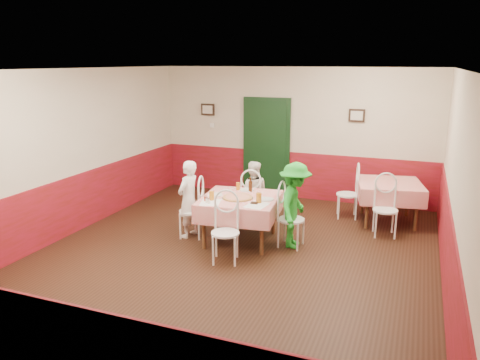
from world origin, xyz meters
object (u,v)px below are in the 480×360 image
(glass_b, at_px, (259,198))
(diner_far, at_px, (253,193))
(chair_second_a, at_px, (347,195))
(glass_a, at_px, (212,196))
(chair_left, at_px, (192,211))
(chair_second_b, at_px, (385,210))
(beer_bottle, at_px, (250,185))
(wallet, at_px, (254,203))
(pizza, at_px, (238,197))
(second_table, at_px, (388,203))
(chair_right, at_px, (291,220))
(main_table, at_px, (240,220))
(chair_near, at_px, (225,233))
(diner_left, at_px, (188,199))
(glass_c, at_px, (238,186))
(chair_far, at_px, (252,201))
(diner_right, at_px, (295,205))

(glass_b, relative_size, diner_far, 0.13)
(chair_second_a, distance_m, glass_a, 2.89)
(diner_far, bearing_deg, chair_left, 36.71)
(chair_second_b, bearing_deg, beer_bottle, -172.69)
(wallet, bearing_deg, pizza, 146.84)
(glass_a, xyz_separation_m, wallet, (0.70, 0.07, -0.06))
(chair_second_a, xyz_separation_m, beer_bottle, (-1.42, -1.51, 0.42))
(second_table, height_order, chair_second_b, chair_second_b)
(chair_right, bearing_deg, main_table, 98.82)
(second_table, bearing_deg, wallet, -131.45)
(chair_second_b, height_order, glass_b, glass_b)
(main_table, relative_size, chair_near, 1.36)
(chair_second_a, xyz_separation_m, chair_second_b, (0.75, -0.75, 0.00))
(chair_second_b, height_order, diner_left, diner_left)
(second_table, bearing_deg, chair_second_b, -90.00)
(second_table, xyz_separation_m, glass_a, (-2.58, -2.20, 0.46))
(main_table, xyz_separation_m, glass_c, (-0.19, 0.41, 0.45))
(chair_left, bearing_deg, wallet, 69.88)
(chair_far, relative_size, glass_c, 7.00)
(chair_near, bearing_deg, chair_far, 80.75)
(main_table, xyz_separation_m, chair_near, (0.09, -0.84, 0.08))
(main_table, distance_m, wallet, 0.57)
(chair_near, height_order, glass_b, glass_b)
(pizza, height_order, wallet, pizza)
(main_table, distance_m, diner_right, 0.95)
(chair_second_b, relative_size, wallet, 8.18)
(glass_c, distance_m, beer_bottle, 0.24)
(chair_right, distance_m, chair_second_a, 1.90)
(chair_left, height_order, glass_a, glass_a)
(glass_a, relative_size, glass_c, 1.13)
(chair_far, bearing_deg, glass_b, 103.30)
(pizza, distance_m, glass_c, 0.51)
(diner_right, bearing_deg, diner_far, 48.29)
(glass_c, xyz_separation_m, diner_right, (1.09, -0.31, -0.13))
(main_table, bearing_deg, glass_b, -24.86)
(diner_far, xyz_separation_m, diner_right, (0.99, -0.80, 0.11))
(chair_far, bearing_deg, diner_right, 131.19)
(glass_b, relative_size, wallet, 1.42)
(chair_second_a, bearing_deg, beer_bottle, -55.24)
(main_table, xyz_separation_m, diner_left, (-0.89, -0.10, 0.28))
(glass_a, bearing_deg, wallet, 6.02)
(chair_near, xyz_separation_m, diner_right, (0.80, 0.94, 0.24))
(diner_far, bearing_deg, glass_a, 61.59)
(chair_near, bearing_deg, diner_left, 127.38)
(chair_left, xyz_separation_m, glass_b, (1.23, -0.09, 0.39))
(second_table, relative_size, glass_b, 7.18)
(chair_far, relative_size, chair_second_a, 1.00)
(glass_c, bearing_deg, glass_a, -103.01)
(chair_left, distance_m, chair_far, 1.20)
(diner_right, bearing_deg, glass_a, 105.38)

